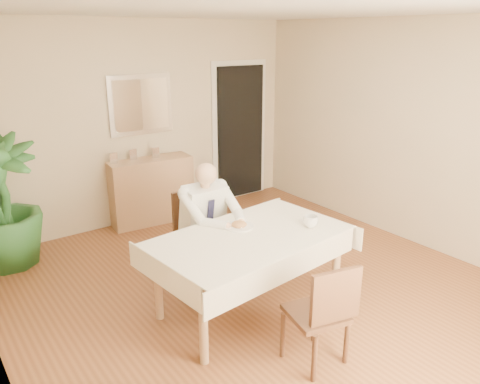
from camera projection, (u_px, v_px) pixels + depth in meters
room at (263, 165)px, 4.16m from camera, size 5.00×5.02×2.60m
doorway at (240, 133)px, 7.00m from camera, size 0.96×0.07×2.10m
mirror at (141, 105)px, 5.95m from camera, size 0.86×0.04×0.76m
dining_table at (250, 244)px, 4.08m from camera, size 1.81×1.17×0.75m
chair_far at (198, 229)px, 4.81m from camera, size 0.45×0.46×0.90m
chair_near at (324, 311)px, 3.44m from camera, size 0.48×0.49×0.85m
seated_man at (213, 221)px, 4.53m from camera, size 0.48×0.72×1.24m
plate at (239, 227)px, 4.20m from camera, size 0.26×0.26×0.02m
food at (239, 224)px, 4.20m from camera, size 0.14×0.14×0.06m
knife at (247, 226)px, 4.18m from camera, size 0.01×0.13×0.01m
fork at (239, 228)px, 4.13m from camera, size 0.01×0.13×0.01m
coffee_mug at (311, 221)px, 4.20m from camera, size 0.15×0.15×0.11m
sideboard at (151, 191)px, 6.20m from camera, size 1.11×0.46×0.87m
photo_frame_left at (114, 158)px, 5.82m from camera, size 0.10×0.02×0.14m
photo_frame_center at (133, 155)px, 6.00m from camera, size 0.10×0.02×0.14m
photo_frame_right at (155, 153)px, 6.09m from camera, size 0.10×0.02×0.14m
potted_palm at (2, 203)px, 4.93m from camera, size 1.04×1.04×1.43m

